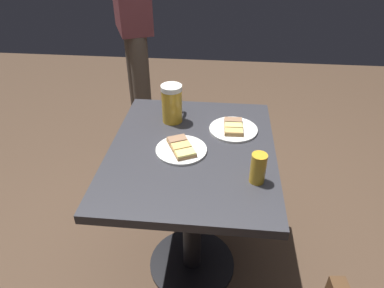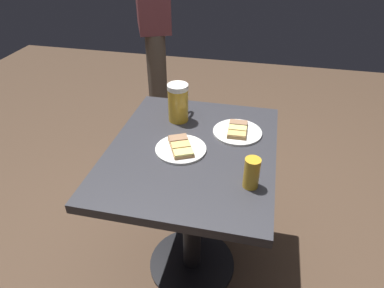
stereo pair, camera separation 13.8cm
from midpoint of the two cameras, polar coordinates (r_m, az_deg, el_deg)
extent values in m
plane|color=#4C3828|center=(1.91, 2.18, -19.31)|extent=(6.00, 6.00, 0.00)
cylinder|color=black|center=(1.91, 2.19, -19.18)|extent=(0.44, 0.44, 0.01)
cylinder|color=black|center=(1.63, 2.47, -11.56)|extent=(0.09, 0.09, 0.71)
cube|color=#333338|center=(1.40, 2.82, -1.38)|extent=(0.82, 0.67, 0.04)
cylinder|color=white|center=(1.37, 1.00, -0.94)|extent=(0.21, 0.21, 0.01)
cube|color=#9E7547|center=(1.41, 0.49, 0.60)|extent=(0.08, 0.09, 0.01)
cube|color=#997051|center=(1.40, 0.49, 0.94)|extent=(0.07, 0.09, 0.01)
cube|color=#9E7547|center=(1.37, 1.00, -0.56)|extent=(0.08, 0.09, 0.01)
cube|color=#E5B266|center=(1.36, 1.00, -0.22)|extent=(0.07, 0.09, 0.01)
cube|color=#9E7547|center=(1.33, 1.54, -1.80)|extent=(0.08, 0.09, 0.01)
cube|color=#EFE07A|center=(1.32, 1.55, -1.45)|extent=(0.07, 0.09, 0.01)
cylinder|color=white|center=(1.50, 10.16, 1.87)|extent=(0.21, 0.21, 0.01)
cube|color=#9E7547|center=(1.54, 10.27, 3.12)|extent=(0.04, 0.08, 0.01)
cube|color=#997051|center=(1.53, 10.31, 3.44)|extent=(0.04, 0.08, 0.01)
cube|color=#9E7547|center=(1.50, 10.20, 2.22)|extent=(0.04, 0.08, 0.01)
cube|color=#EFE07A|center=(1.49, 10.24, 2.55)|extent=(0.04, 0.08, 0.01)
cube|color=#9E7547|center=(1.46, 10.13, 1.28)|extent=(0.04, 0.08, 0.01)
cube|color=#E5B266|center=(1.45, 10.17, 1.61)|extent=(0.04, 0.08, 0.01)
cylinder|color=gold|center=(1.55, 0.25, 6.44)|extent=(0.09, 0.09, 0.15)
cylinder|color=white|center=(1.51, 0.25, 9.38)|extent=(0.09, 0.09, 0.02)
torus|color=silver|center=(1.59, 1.06, 7.57)|extent=(0.10, 0.03, 0.10)
cylinder|color=gold|center=(1.20, 13.15, -4.84)|extent=(0.06, 0.06, 0.11)
cylinder|color=#51473D|center=(2.28, -3.65, 6.23)|extent=(0.11, 0.11, 0.95)
cylinder|color=#51473D|center=(2.47, -4.30, 8.57)|extent=(0.11, 0.11, 0.95)
camera|label=1|loc=(0.07, -87.14, 1.94)|focal=32.10mm
camera|label=2|loc=(0.07, 92.86, -1.94)|focal=32.10mm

